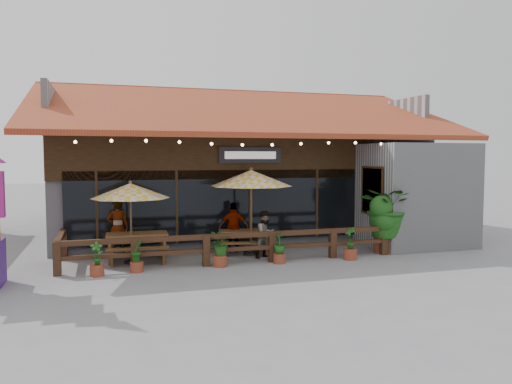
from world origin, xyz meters
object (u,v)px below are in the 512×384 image
object	(u,v)px
picnic_table_left	(137,242)
umbrella_right	(251,179)
umbrella_left	(130,191)
picnic_table_right	(244,238)
tropical_plant	(385,208)

from	to	relation	value
picnic_table_left	umbrella_right	bearing A→B (deg)	0.59
umbrella_left	picnic_table_right	world-z (taller)	umbrella_left
picnic_table_right	umbrella_left	bearing A→B (deg)	-173.17
umbrella_left	picnic_table_left	xyz separation A→B (m)	(0.18, 0.17, -1.55)
picnic_table_left	picnic_table_right	world-z (taller)	picnic_table_left
picnic_table_right	tropical_plant	size ratio (longest dim) A/B	0.71
umbrella_right	picnic_table_right	distance (m)	1.95
umbrella_left	umbrella_right	distance (m)	3.78
picnic_table_right	umbrella_right	bearing A→B (deg)	-49.64
umbrella_right	tropical_plant	size ratio (longest dim) A/B	1.33
picnic_table_left	tropical_plant	distance (m)	7.98
umbrella_right	picnic_table_left	distance (m)	4.04
umbrella_right	picnic_table_right	xyz separation A→B (m)	(-0.19, 0.22, -1.93)
umbrella_right	tropical_plant	xyz separation A→B (m)	(4.29, -0.95, -0.98)
umbrella_left	picnic_table_left	size ratio (longest dim) A/B	1.32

